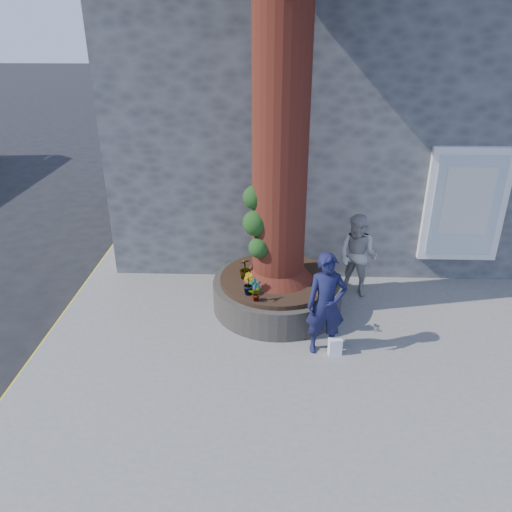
{
  "coord_description": "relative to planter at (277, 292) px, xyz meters",
  "views": [
    {
      "loc": [
        0.69,
        -5.84,
        4.83
      ],
      "look_at": [
        0.43,
        1.73,
        1.25
      ],
      "focal_mm": 35.0,
      "sensor_mm": 36.0,
      "label": 1
    }
  ],
  "objects": [
    {
      "name": "ground",
      "position": [
        -0.8,
        -2.0,
        -0.41
      ],
      "size": [
        120.0,
        120.0,
        0.0
      ],
      "primitive_type": "plane",
      "color": "black",
      "rests_on": "ground"
    },
    {
      "name": "pavement",
      "position": [
        0.7,
        -1.0,
        -0.35
      ],
      "size": [
        9.0,
        8.0,
        0.12
      ],
      "primitive_type": "cube",
      "color": "slate",
      "rests_on": "ground"
    },
    {
      "name": "yellow_line",
      "position": [
        -3.85,
        -1.0,
        -0.41
      ],
      "size": [
        0.1,
        30.0,
        0.01
      ],
      "primitive_type": "cube",
      "color": "yellow",
      "rests_on": "ground"
    },
    {
      "name": "stone_shop",
      "position": [
        1.7,
        5.2,
        2.75
      ],
      "size": [
        10.3,
        8.3,
        6.3
      ],
      "color": "#46474B",
      "rests_on": "ground"
    },
    {
      "name": "planter",
      "position": [
        0.0,
        0.0,
        0.0
      ],
      "size": [
        2.3,
        2.3,
        0.6
      ],
      "color": "black",
      "rests_on": "pavement"
    },
    {
      "name": "man",
      "position": [
        0.72,
        -1.31,
        0.54
      ],
      "size": [
        0.64,
        0.44,
        1.66
      ],
      "primitive_type": "imported",
      "rotation": [
        0.0,
        0.0,
        0.08
      ],
      "color": "#15173A",
      "rests_on": "pavement"
    },
    {
      "name": "woman",
      "position": [
        1.47,
        0.52,
        0.49
      ],
      "size": [
        0.97,
        0.93,
        1.57
      ],
      "primitive_type": "imported",
      "rotation": [
        0.0,
        0.0,
        -0.61
      ],
      "color": "#B2AFAA",
      "rests_on": "pavement"
    },
    {
      "name": "shopping_bag",
      "position": [
        0.89,
        -1.42,
        -0.15
      ],
      "size": [
        0.22,
        0.15,
        0.28
      ],
      "primitive_type": "cube",
      "rotation": [
        0.0,
        0.0,
        0.15
      ],
      "color": "white",
      "rests_on": "pavement"
    },
    {
      "name": "plant_a",
      "position": [
        -0.36,
        -0.85,
        0.51
      ],
      "size": [
        0.25,
        0.23,
        0.4
      ],
      "primitive_type": "imported",
      "rotation": [
        0.0,
        0.0,
        0.58
      ],
      "color": "gray",
      "rests_on": "planter"
    },
    {
      "name": "plant_b",
      "position": [
        -0.5,
        -0.62,
        0.49
      ],
      "size": [
        0.26,
        0.26,
        0.37
      ],
      "primitive_type": "imported",
      "rotation": [
        0.0,
        0.0,
        1.94
      ],
      "color": "gray",
      "rests_on": "planter"
    },
    {
      "name": "plant_c",
      "position": [
        -0.57,
        -0.07,
        0.5
      ],
      "size": [
        0.29,
        0.29,
        0.38
      ],
      "primitive_type": "imported",
      "rotation": [
        0.0,
        0.0,
        3.68
      ],
      "color": "gray",
      "rests_on": "planter"
    },
    {
      "name": "plant_d",
      "position": [
        0.73,
        -0.85,
        0.46
      ],
      "size": [
        0.36,
        0.37,
        0.31
      ],
      "primitive_type": "imported",
      "rotation": [
        0.0,
        0.0,
        5.41
      ],
      "color": "gray",
      "rests_on": "planter"
    }
  ]
}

